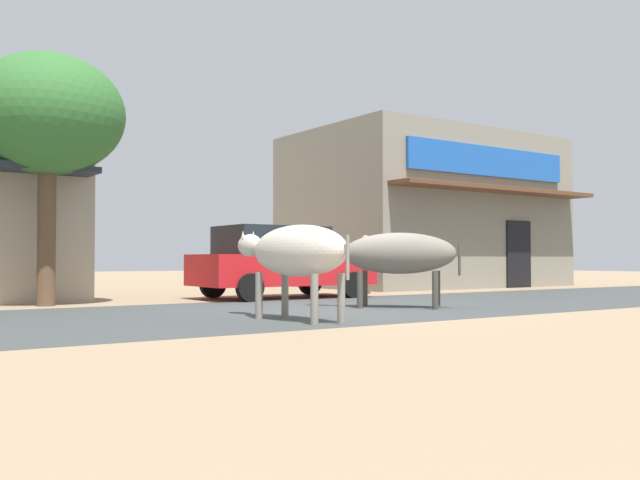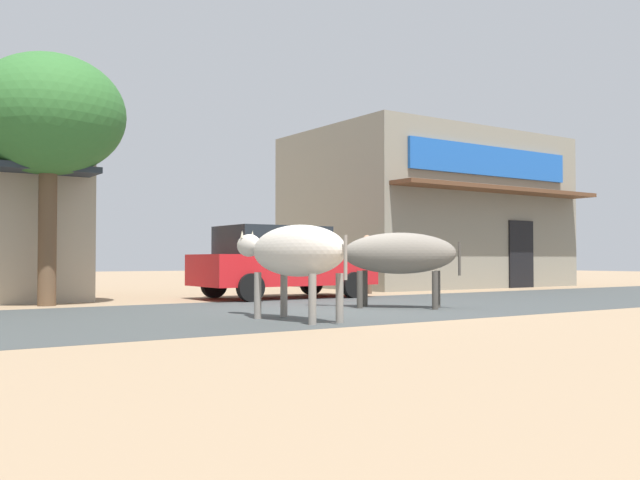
% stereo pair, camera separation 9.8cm
% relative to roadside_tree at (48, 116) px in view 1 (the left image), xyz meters
% --- Properties ---
extents(ground, '(80.00, 80.00, 0.00)m').
position_rel_roadside_tree_xyz_m(ground, '(4.33, -3.70, -3.65)').
color(ground, '#9A7E5F').
extents(asphalt_road, '(72.00, 5.89, 0.00)m').
position_rel_roadside_tree_xyz_m(asphalt_road, '(4.33, -3.70, -3.65)').
color(asphalt_road, '#3D4242').
rests_on(asphalt_road, ground).
extents(storefront_right_club, '(8.33, 6.68, 4.95)m').
position_rel_roadside_tree_xyz_m(storefront_right_club, '(13.04, 3.48, -1.17)').
color(storefront_right_club, gray).
rests_on(storefront_right_club, ground).
extents(roadside_tree, '(2.91, 2.91, 4.85)m').
position_rel_roadside_tree_xyz_m(roadside_tree, '(0.00, 0.00, 0.00)').
color(roadside_tree, brown).
rests_on(roadside_tree, ground).
extents(parked_hatchback_car, '(4.14, 2.04, 1.64)m').
position_rel_roadside_tree_xyz_m(parked_hatchback_car, '(5.09, -0.21, -2.81)').
color(parked_hatchback_car, red).
rests_on(parked_hatchback_car, ground).
extents(cow_near_brown, '(0.89, 2.62, 1.40)m').
position_rel_roadside_tree_xyz_m(cow_near_brown, '(2.22, -5.39, -2.64)').
color(cow_near_brown, beige).
rests_on(cow_near_brown, ground).
extents(cow_far_dark, '(2.12, 2.29, 1.38)m').
position_rel_roadside_tree_xyz_m(cow_far_dark, '(5.16, -4.21, -2.66)').
color(cow_far_dark, slate).
rests_on(cow_far_dark, ground).
extents(pedestrian_by_shop, '(0.41, 0.61, 1.52)m').
position_rel_roadside_tree_xyz_m(pedestrian_by_shop, '(8.02, 0.30, -2.77)').
color(pedestrian_by_shop, brown).
rests_on(pedestrian_by_shop, ground).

